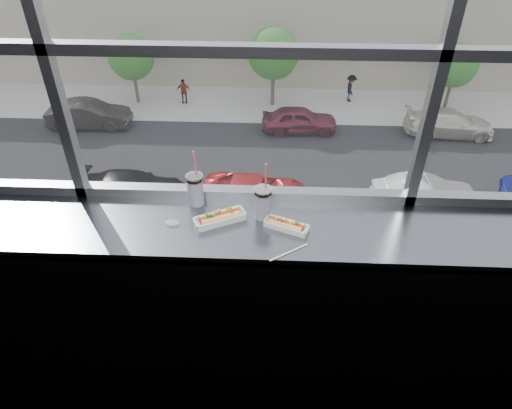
{
  "coord_description": "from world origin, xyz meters",
  "views": [
    {
      "loc": [
        0.18,
        -0.77,
        2.74
      ],
      "look_at": [
        0.09,
        1.23,
        1.25
      ],
      "focal_mm": 32.0,
      "sensor_mm": 36.0,
      "label": 1
    }
  ],
  "objects_px": {
    "wrapper": "(172,222)",
    "car_far_a": "(88,110)",
    "car_far_c": "(451,119)",
    "car_near_d": "(427,191)",
    "car_near_b": "(134,184)",
    "soda_cup_right": "(263,201)",
    "car_near_c": "(257,188)",
    "hotdog_tray_right": "(286,225)",
    "soda_cup_left": "(195,188)",
    "tree_left": "(131,57)",
    "pedestrian_c": "(351,86)",
    "tree_right": "(456,66)",
    "loose_straw": "(289,252)",
    "pedestrian_a": "(183,89)",
    "hotdog_tray_left": "(220,218)",
    "car_far_b": "(300,116)",
    "tree_center": "(273,54)"
  },
  "relations": [
    {
      "from": "soda_cup_left",
      "to": "car_far_c",
      "type": "height_order",
      "value": "soda_cup_left"
    },
    {
      "from": "pedestrian_a",
      "to": "car_near_d",
      "type": "bearing_deg",
      "value": -40.81
    },
    {
      "from": "hotdog_tray_right",
      "to": "soda_cup_right",
      "type": "distance_m",
      "value": 0.19
    },
    {
      "from": "car_near_c",
      "to": "pedestrian_a",
      "type": "height_order",
      "value": "pedestrian_a"
    },
    {
      "from": "soda_cup_left",
      "to": "tree_right",
      "type": "height_order",
      "value": "soda_cup_left"
    },
    {
      "from": "car_near_c",
      "to": "pedestrian_c",
      "type": "bearing_deg",
      "value": -20.02
    },
    {
      "from": "soda_cup_right",
      "to": "car_near_c",
      "type": "xyz_separation_m",
      "value": [
        -0.75,
        16.19,
        -11.15
      ]
    },
    {
      "from": "wrapper",
      "to": "car_far_a",
      "type": "distance_m",
      "value": 28.94
    },
    {
      "from": "loose_straw",
      "to": "pedestrian_a",
      "type": "relative_size",
      "value": 0.11
    },
    {
      "from": "loose_straw",
      "to": "car_near_d",
      "type": "relative_size",
      "value": 0.04
    },
    {
      "from": "hotdog_tray_right",
      "to": "loose_straw",
      "type": "bearing_deg",
      "value": -64.44
    },
    {
      "from": "car_far_c",
      "to": "tree_right",
      "type": "xyz_separation_m",
      "value": [
        1.0,
        4.0,
        1.95
      ]
    },
    {
      "from": "tree_center",
      "to": "soda_cup_right",
      "type": "bearing_deg",
      "value": -89.62
    },
    {
      "from": "hotdog_tray_right",
      "to": "soda_cup_left",
      "type": "distance_m",
      "value": 0.59
    },
    {
      "from": "soda_cup_left",
      "to": "pedestrian_a",
      "type": "relative_size",
      "value": 0.18
    },
    {
      "from": "wrapper",
      "to": "car_near_d",
      "type": "height_order",
      "value": "wrapper"
    },
    {
      "from": "car_far_c",
      "to": "pedestrian_a",
      "type": "bearing_deg",
      "value": 79.5
    },
    {
      "from": "loose_straw",
      "to": "pedestrian_c",
      "type": "xyz_separation_m",
      "value": [
        5.21,
        29.35,
        -10.91
      ]
    },
    {
      "from": "hotdog_tray_right",
      "to": "wrapper",
      "type": "bearing_deg",
      "value": -158.33
    },
    {
      "from": "soda_cup_left",
      "to": "car_near_b",
      "type": "height_order",
      "value": "soda_cup_left"
    },
    {
      "from": "soda_cup_left",
      "to": "pedestrian_a",
      "type": "bearing_deg",
      "value": 102.19
    },
    {
      "from": "tree_right",
      "to": "car_near_c",
      "type": "bearing_deg",
      "value": -136.51
    },
    {
      "from": "wrapper",
      "to": "car_far_a",
      "type": "bearing_deg",
      "value": 115.05
    },
    {
      "from": "tree_right",
      "to": "pedestrian_c",
      "type": "bearing_deg",
      "value": 172.57
    },
    {
      "from": "car_far_c",
      "to": "car_near_b",
      "type": "bearing_deg",
      "value": 116.8
    },
    {
      "from": "hotdog_tray_right",
      "to": "car_far_c",
      "type": "bearing_deg",
      "value": 88.63
    },
    {
      "from": "hotdog_tray_right",
      "to": "car_far_a",
      "type": "distance_m",
      "value": 29.21
    },
    {
      "from": "hotdog_tray_right",
      "to": "car_far_c",
      "type": "relative_size",
      "value": 0.04
    },
    {
      "from": "car_near_c",
      "to": "tree_right",
      "type": "relative_size",
      "value": 1.34
    },
    {
      "from": "car_far_a",
      "to": "car_far_b",
      "type": "height_order",
      "value": "car_far_a"
    },
    {
      "from": "loose_straw",
      "to": "tree_left",
      "type": "relative_size",
      "value": 0.05
    },
    {
      "from": "car_far_c",
      "to": "car_near_d",
      "type": "height_order",
      "value": "car_near_d"
    },
    {
      "from": "hotdog_tray_right",
      "to": "car_near_d",
      "type": "relative_size",
      "value": 0.04
    },
    {
      "from": "soda_cup_left",
      "to": "tree_right",
      "type": "xyz_separation_m",
      "value": [
        12.3,
        28.08,
        -9.15
      ]
    },
    {
      "from": "car_far_b",
      "to": "pedestrian_c",
      "type": "relative_size",
      "value": 2.79
    },
    {
      "from": "soda_cup_left",
      "to": "wrapper",
      "type": "xyz_separation_m",
      "value": [
        -0.11,
        -0.21,
        -0.1
      ]
    },
    {
      "from": "car_far_a",
      "to": "tree_left",
      "type": "distance_m",
      "value": 4.94
    },
    {
      "from": "hotdog_tray_left",
      "to": "car_far_c",
      "type": "bearing_deg",
      "value": 38.88
    },
    {
      "from": "wrapper",
      "to": "car_near_b",
      "type": "height_order",
      "value": "wrapper"
    },
    {
      "from": "car_far_a",
      "to": "tree_left",
      "type": "height_order",
      "value": "tree_left"
    },
    {
      "from": "soda_cup_left",
      "to": "wrapper",
      "type": "height_order",
      "value": "soda_cup_left"
    },
    {
      "from": "soda_cup_right",
      "to": "wrapper",
      "type": "distance_m",
      "value": 0.53
    },
    {
      "from": "soda_cup_left",
      "to": "hotdog_tray_right",
      "type": "bearing_deg",
      "value": -21.77
    },
    {
      "from": "car_near_b",
      "to": "soda_cup_right",
      "type": "bearing_deg",
      "value": -155.73
    },
    {
      "from": "soda_cup_right",
      "to": "car_far_b",
      "type": "bearing_deg",
      "value": 86.27
    },
    {
      "from": "car_near_c",
      "to": "car_near_d",
      "type": "relative_size",
      "value": 0.9
    },
    {
      "from": "loose_straw",
      "to": "car_near_d",
      "type": "xyz_separation_m",
      "value": [
        7.29,
        16.49,
        -10.93
      ]
    },
    {
      "from": "car_far_b",
      "to": "wrapper",
      "type": "bearing_deg",
      "value": 172.41
    },
    {
      "from": "car_far_b",
      "to": "car_near_d",
      "type": "bearing_deg",
      "value": -146.44
    },
    {
      "from": "hotdog_tray_left",
      "to": "tree_center",
      "type": "relative_size",
      "value": 0.06
    }
  ]
}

